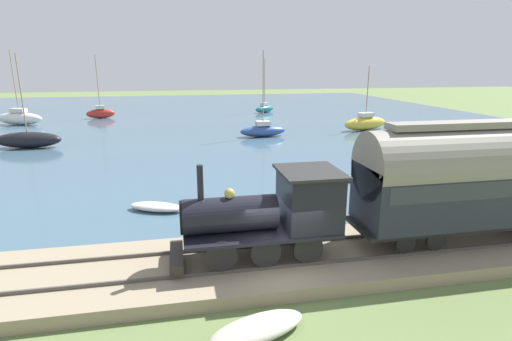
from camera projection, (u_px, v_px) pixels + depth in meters
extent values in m
plane|color=#607542|center=(282.00, 277.00, 13.75)|extent=(200.00, 200.00, 0.00)
cube|color=#426075|center=(202.00, 117.00, 54.73)|extent=(80.00, 80.00, 0.01)
cube|color=gray|center=(278.00, 262.00, 14.34)|extent=(4.53, 56.00, 0.46)
cube|color=#4C4742|center=(284.00, 266.00, 13.43)|extent=(0.07, 54.88, 0.12)
cube|color=#4C4742|center=(272.00, 244.00, 15.09)|extent=(0.07, 54.88, 0.12)
cylinder|color=black|center=(308.00, 248.00, 13.43)|extent=(0.12, 1.03, 1.03)
cylinder|color=black|center=(294.00, 228.00, 15.10)|extent=(0.12, 1.03, 1.03)
cylinder|color=black|center=(266.00, 252.00, 13.16)|extent=(0.12, 1.03, 1.03)
cylinder|color=black|center=(256.00, 231.00, 14.83)|extent=(0.12, 1.03, 1.03)
cylinder|color=black|center=(222.00, 256.00, 12.89)|extent=(0.12, 1.03, 1.03)
cylinder|color=black|center=(216.00, 234.00, 14.56)|extent=(0.12, 1.03, 1.03)
cube|color=black|center=(261.00, 230.00, 13.88)|extent=(2.26, 5.32, 0.12)
cylinder|color=black|center=(230.00, 214.00, 13.51)|extent=(1.20, 3.19, 1.20)
cylinder|color=black|center=(181.00, 218.00, 13.21)|extent=(1.14, 0.08, 1.14)
cylinder|color=black|center=(200.00, 182.00, 13.03)|extent=(0.21, 0.21, 1.17)
sphere|color=tan|center=(230.00, 193.00, 13.32)|extent=(0.36, 0.36, 0.36)
cube|color=black|center=(309.00, 199.00, 13.94)|extent=(2.16, 1.86, 1.90)
cube|color=#282828|center=(310.00, 172.00, 13.68)|extent=(2.36, 2.10, 0.10)
cube|color=#2D2823|center=(177.00, 257.00, 13.54)|extent=(2.06, 0.44, 0.32)
cylinder|color=black|center=(503.00, 214.00, 16.84)|extent=(0.12, 0.76, 0.76)
cylinder|color=black|center=(436.00, 240.00, 14.36)|extent=(0.12, 0.76, 0.76)
cylinder|color=black|center=(409.00, 222.00, 16.03)|extent=(0.12, 0.76, 0.76)
cylinder|color=black|center=(405.00, 243.00, 14.14)|extent=(0.12, 0.76, 0.76)
cylinder|color=black|center=(381.00, 224.00, 15.81)|extent=(0.12, 0.76, 0.76)
cube|color=black|center=(473.00, 219.00, 15.52)|extent=(2.18, 9.69, 0.16)
cube|color=#232833|center=(477.00, 190.00, 15.21)|extent=(2.43, 9.31, 2.24)
cube|color=#2D333D|center=(479.00, 180.00, 15.11)|extent=(2.46, 8.72, 0.63)
cylinder|color=gray|center=(482.00, 161.00, 14.92)|extent=(2.55, 9.31, 2.55)
cube|color=gray|center=(487.00, 124.00, 14.56)|extent=(0.85, 7.75, 0.24)
ellipsoid|color=#335199|center=(263.00, 131.00, 40.06)|extent=(2.05, 4.84, 1.10)
cylinder|color=#9E8460|center=(263.00, 89.00, 38.98)|extent=(0.10, 0.10, 7.22)
cube|color=silver|center=(263.00, 123.00, 39.86)|extent=(1.09, 1.50, 0.45)
ellipsoid|color=#1E707A|center=(265.00, 109.00, 59.88)|extent=(3.07, 3.71, 1.00)
cylinder|color=#9E8460|center=(265.00, 82.00, 58.86)|extent=(0.10, 0.10, 6.83)
cube|color=silver|center=(265.00, 104.00, 59.69)|extent=(1.21, 1.31, 0.45)
ellipsoid|color=white|center=(20.00, 119.00, 47.64)|extent=(3.36, 6.00, 1.49)
cylinder|color=#9E8460|center=(14.00, 82.00, 46.52)|extent=(0.10, 0.10, 7.14)
cube|color=silver|center=(18.00, 110.00, 47.39)|extent=(1.44, 1.95, 0.45)
ellipsoid|color=gold|center=(365.00, 123.00, 43.92)|extent=(3.04, 5.88, 1.45)
cylinder|color=#9E8460|center=(368.00, 92.00, 43.02)|extent=(0.10, 0.10, 5.41)
cube|color=silver|center=(366.00, 115.00, 43.67)|extent=(1.35, 1.89, 0.45)
ellipsoid|color=black|center=(28.00, 140.00, 34.65)|extent=(2.32, 5.73, 1.39)
cylinder|color=#9E8460|center=(21.00, 94.00, 33.62)|extent=(0.10, 0.10, 6.54)
ellipsoid|color=#B72D23|center=(101.00, 114.00, 53.33)|extent=(1.64, 3.73, 1.25)
cylinder|color=#9E8460|center=(97.00, 82.00, 52.26)|extent=(0.10, 0.10, 6.99)
cube|color=silver|center=(100.00, 107.00, 53.11)|extent=(0.79, 1.17, 0.45)
ellipsoid|color=beige|center=(314.00, 203.00, 20.44)|extent=(2.47, 2.47, 0.43)
ellipsoid|color=beige|center=(345.00, 179.00, 24.80)|extent=(0.84, 2.89, 0.35)
ellipsoid|color=silver|center=(156.00, 207.00, 19.88)|extent=(2.00, 2.94, 0.41)
ellipsoid|color=#B7B2A3|center=(257.00, 328.00, 10.73)|extent=(1.88, 3.00, 0.44)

